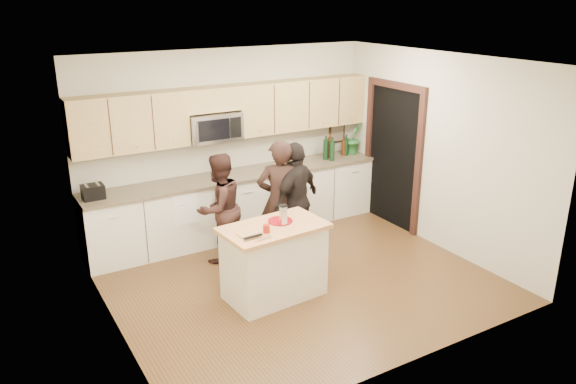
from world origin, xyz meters
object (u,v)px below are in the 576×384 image
island (274,261)px  woman_right (296,200)px  woman_center (219,208)px  toaster (93,192)px  woman_left (280,200)px

island → woman_right: (0.80, 0.82, 0.35)m
woman_right → woman_center: bearing=-49.9°
toaster → woman_left: bearing=-24.8°
toaster → woman_left: (2.16, -1.00, -0.21)m
woman_center → woman_right: (0.94, -0.40, 0.06)m
toaster → woman_left: woman_left is taller
island → woman_center: 1.26m
woman_left → toaster: bearing=-4.2°
woman_right → island: bearing=19.2°
woman_center → woman_left: bearing=134.0°
woman_left → woman_right: 0.23m
toaster → island: bearing=-49.8°
woman_center → island: bearing=76.3°
toaster → woman_right: (2.38, -1.05, -0.23)m
woman_left → woman_center: 0.80m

